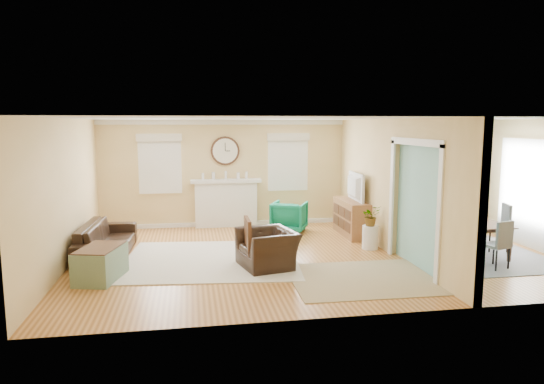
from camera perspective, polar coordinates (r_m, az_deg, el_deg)
The scene contains 29 objects.
floor at distance 9.45m, azimuth 5.13°, elevation -7.36°, with size 9.00×9.00×0.00m, color brown.
wall_back at distance 12.10m, azimuth 1.60°, elevation 2.34°, with size 9.00×0.02×2.60m, color tan.
wall_front at distance 6.38m, azimuth 12.16°, elevation -3.06°, with size 9.00×0.02×2.60m, color tan.
wall_left at distance 9.15m, azimuth -23.16°, elevation -0.19°, with size 0.02×6.00×2.60m, color tan.
wall_right at distance 11.22m, azimuth 28.05°, elevation 0.93°, with size 0.02×6.00×2.60m, color tan.
ceiling at distance 9.11m, azimuth 5.34°, elevation 8.60°, with size 9.00×6.00×0.02m, color white.
partition at distance 9.94m, azimuth 13.27°, elevation 1.20°, with size 0.17×6.00×2.60m.
fireplace at distance 11.87m, azimuth -5.42°, elevation -1.23°, with size 1.70×0.30×1.17m.
wall_clock at distance 11.82m, azimuth -5.54°, elevation 4.84°, with size 0.70×0.07×0.70m.
window_left at distance 11.81m, azimuth -13.06°, elevation 3.73°, with size 1.05×0.13×1.42m.
window_right at distance 12.03m, azimuth 1.88°, elevation 4.01°, with size 1.05×0.13×1.42m.
french_doors at distance 11.22m, azimuth 27.80°, elevation -0.09°, with size 0.06×1.70×2.20m.
pendant at distance 10.31m, azimuth 21.73°, elevation 5.79°, with size 0.30×0.30×0.55m.
rug_cream at distance 9.13m, azimuth -7.17°, elevation -7.89°, with size 3.16×2.74×0.02m, color beige.
rug_jute at distance 8.15m, azimuth 10.57°, elevation -9.97°, with size 2.33×1.91×0.01m, color tan.
rug_grey at distance 10.37m, azimuth 21.58°, elevation -6.48°, with size 2.59×3.24×0.01m, color slate.
sofa at distance 9.82m, azimuth -18.87°, elevation -5.29°, with size 2.15×0.84×0.63m, color black.
eames_chair at distance 8.56m, azimuth -0.52°, elevation -6.68°, with size 1.02×0.89×0.66m, color black.
green_chair at distance 11.33m, azimuth 2.04°, elevation -2.90°, with size 0.75×0.77×0.70m, color #19694D.
trunk at distance 8.37m, azimuth -19.53°, elevation -7.93°, with size 0.79×1.05×0.54m.
credenza at distance 11.09m, azimuth 9.33°, elevation -3.00°, with size 0.47×1.38×0.80m.
tv at distance 10.97m, azimuth 9.33°, elevation 0.64°, with size 1.08×0.14×0.62m, color black.
garden_stool at distance 9.99m, azimuth 11.48°, elevation -5.25°, with size 0.32×0.32×0.47m, color white.
potted_plant at distance 9.90m, azimuth 11.55°, elevation -2.76°, with size 0.37×0.32×0.41m, color #337F33.
dining_table at distance 10.29m, azimuth 21.67°, elevation -4.75°, with size 1.87×1.04×0.66m, color #4E3120.
dining_chair_n at distance 11.19m, azimuth 18.95°, elevation -2.39°, with size 0.45×0.45×0.95m.
dining_chair_s at distance 9.30m, azimuth 24.85°, elevation -5.14°, with size 0.47×0.47×0.86m.
dining_chair_w at distance 9.99m, azimuth 18.81°, elevation -3.90°, with size 0.47×0.47×0.87m.
dining_chair_e at distance 10.56m, azimuth 24.90°, elevation -3.36°, with size 0.51×0.51×0.94m.
Camera 1 is at (-2.35, -8.81, 2.51)m, focal length 32.00 mm.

